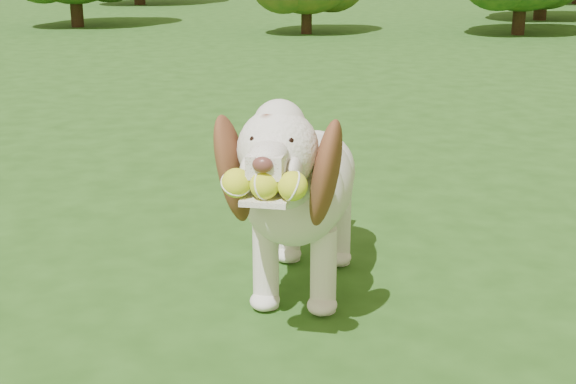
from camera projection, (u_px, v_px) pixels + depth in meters
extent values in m
plane|color=#204413|center=(343.00, 274.00, 3.11)|extent=(80.00, 80.00, 0.00)
ellipsoid|color=silver|center=(306.00, 185.00, 2.92)|extent=(0.57, 0.75, 0.35)
ellipsoid|color=silver|center=(294.00, 195.00, 2.67)|extent=(0.45, 0.45, 0.34)
ellipsoid|color=silver|center=(315.00, 170.00, 3.15)|extent=(0.41, 0.41, 0.31)
cylinder|color=silver|center=(286.00, 180.00, 2.52)|extent=(0.27, 0.32, 0.27)
sphere|color=silver|center=(278.00, 149.00, 2.36)|extent=(0.32, 0.32, 0.24)
sphere|color=silver|center=(279.00, 126.00, 2.36)|extent=(0.21, 0.21, 0.16)
cube|color=silver|center=(268.00, 163.00, 2.23)|extent=(0.15, 0.17, 0.07)
ellipsoid|color=#592D28|center=(263.00, 165.00, 2.16)|extent=(0.07, 0.06, 0.04)
cube|color=silver|center=(268.00, 197.00, 2.25)|extent=(0.18, 0.19, 0.02)
ellipsoid|color=brown|center=(233.00, 169.00, 2.42)|extent=(0.21, 0.22, 0.37)
ellipsoid|color=brown|center=(326.00, 174.00, 2.37)|extent=(0.18, 0.26, 0.37)
cylinder|color=silver|center=(321.00, 151.00, 3.27)|extent=(0.12, 0.18, 0.13)
cylinder|color=silver|center=(266.00, 266.00, 2.79)|extent=(0.12, 0.12, 0.30)
cylinder|color=silver|center=(323.00, 270.00, 2.76)|extent=(0.12, 0.12, 0.30)
cylinder|color=silver|center=(289.00, 224.00, 3.21)|extent=(0.12, 0.12, 0.30)
cylinder|color=silver|center=(339.00, 227.00, 3.18)|extent=(0.12, 0.12, 0.30)
sphere|color=#C4E121|center=(236.00, 183.00, 2.21)|extent=(0.11, 0.11, 0.08)
sphere|color=#C4E121|center=(264.00, 184.00, 2.20)|extent=(0.11, 0.11, 0.08)
sphere|color=#C4E121|center=(293.00, 186.00, 2.18)|extent=(0.11, 0.11, 0.08)
cylinder|color=#382314|center=(519.00, 14.00, 11.02)|extent=(0.18, 0.18, 0.56)
cylinder|color=#382314|center=(76.00, 7.00, 12.03)|extent=(0.19, 0.19, 0.60)
cylinder|color=#382314|center=(307.00, 16.00, 11.15)|extent=(0.15, 0.15, 0.48)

